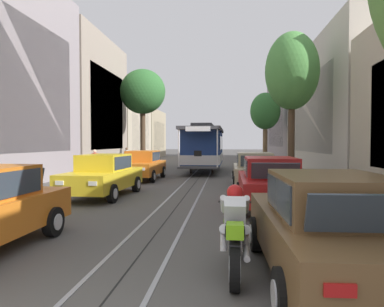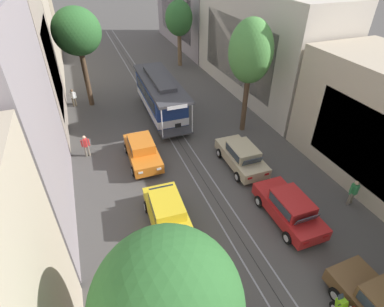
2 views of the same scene
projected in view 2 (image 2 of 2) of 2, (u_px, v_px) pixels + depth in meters
name	position (u px, v px, depth m)	size (l,w,h in m)	color
ground_plane	(167.00, 122.00, 24.48)	(160.00, 160.00, 0.00)	#4C4947
trolley_track_rails	(156.00, 106.00, 26.94)	(1.14, 60.20, 0.01)	gray
building_facade_left	(12.00, 78.00, 20.38)	(5.71, 51.90, 10.42)	#BCAD93
building_facade_right	(253.00, 40.00, 28.33)	(5.61, 51.90, 10.34)	#BCAD93
parked_car_yellow_second_left	(168.00, 214.00, 15.11)	(2.14, 4.42, 1.58)	gold
parked_car_orange_mid_left	(142.00, 151.00, 19.70)	(2.06, 4.39, 1.58)	orange
parked_car_red_second_right	(289.00, 208.00, 15.44)	(2.02, 4.37, 1.58)	red
parked_car_beige_mid_right	(242.00, 156.00, 19.21)	(2.03, 4.37, 1.58)	#C1B28E
street_tree_kerb_left_second	(77.00, 33.00, 23.59)	(3.79, 3.12, 8.13)	#4C3826
street_tree_kerb_right_second	(251.00, 52.00, 20.12)	(2.95, 3.22, 8.18)	#4C3826
street_tree_kerb_right_mid	(179.00, 19.00, 32.91)	(3.02, 2.94, 7.06)	brown
cable_car_trolley	(160.00, 95.00, 24.76)	(2.68, 9.15, 3.28)	navy
pedestrian_on_left_pavement	(354.00, 192.00, 16.29)	(0.55, 0.38, 1.62)	slate
pedestrian_on_right_pavement	(86.00, 145.00, 20.08)	(0.55, 0.40, 1.60)	slate
pedestrian_crossing_far	(73.00, 97.00, 26.33)	(0.55, 0.42, 1.60)	#4C4233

